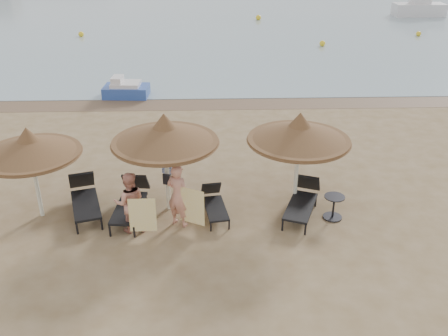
{
  "coord_description": "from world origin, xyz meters",
  "views": [
    {
      "loc": [
        0.9,
        -11.13,
        7.26
      ],
      "look_at": [
        1.31,
        1.2,
        1.02
      ],
      "focal_mm": 40.0,
      "sensor_mm": 36.0,
      "label": 1
    }
  ],
  "objects_px": {
    "person_left": "(129,198)",
    "person_right": "(178,191)",
    "palapa_right": "(299,133)",
    "pedal_boat": "(126,89)",
    "lounger_far_right": "(303,199)",
    "side_table": "(333,208)",
    "palapa_left": "(29,147)",
    "lounger_far_left": "(85,197)",
    "lounger_near_left": "(131,200)",
    "palapa_center": "(165,134)",
    "lounger_near_right": "(214,203)"
  },
  "relations": [
    {
      "from": "lounger_far_right",
      "to": "lounger_near_left",
      "type": "bearing_deg",
      "value": -159.71
    },
    {
      "from": "palapa_center",
      "to": "pedal_boat",
      "type": "xyz_separation_m",
      "value": [
        -2.56,
        9.72,
        -1.89
      ]
    },
    {
      "from": "lounger_near_right",
      "to": "lounger_far_right",
      "type": "relative_size",
      "value": 0.8
    },
    {
      "from": "lounger_far_left",
      "to": "lounger_far_right",
      "type": "relative_size",
      "value": 1.04
    },
    {
      "from": "palapa_right",
      "to": "side_table",
      "type": "bearing_deg",
      "value": -38.72
    },
    {
      "from": "palapa_center",
      "to": "person_left",
      "type": "bearing_deg",
      "value": -130.66
    },
    {
      "from": "lounger_near_left",
      "to": "person_right",
      "type": "height_order",
      "value": "person_right"
    },
    {
      "from": "palapa_left",
      "to": "lounger_near_left",
      "type": "distance_m",
      "value": 2.93
    },
    {
      "from": "lounger_near_left",
      "to": "lounger_near_right",
      "type": "relative_size",
      "value": 1.28
    },
    {
      "from": "palapa_left",
      "to": "lounger_near_right",
      "type": "xyz_separation_m",
      "value": [
        4.68,
        -0.03,
        -1.73
      ]
    },
    {
      "from": "palapa_right",
      "to": "side_table",
      "type": "xyz_separation_m",
      "value": [
        0.92,
        -0.74,
        -1.88
      ]
    },
    {
      "from": "lounger_far_left",
      "to": "pedal_boat",
      "type": "xyz_separation_m",
      "value": [
        -0.28,
        9.75,
        -0.07
      ]
    },
    {
      "from": "palapa_right",
      "to": "lounger_far_right",
      "type": "height_order",
      "value": "palapa_right"
    },
    {
      "from": "palapa_right",
      "to": "pedal_boat",
      "type": "relative_size",
      "value": 1.36
    },
    {
      "from": "lounger_near_left",
      "to": "person_left",
      "type": "height_order",
      "value": "person_left"
    },
    {
      "from": "lounger_near_left",
      "to": "lounger_far_right",
      "type": "xyz_separation_m",
      "value": [
        4.65,
        -0.08,
        -0.02
      ]
    },
    {
      "from": "lounger_far_right",
      "to": "side_table",
      "type": "relative_size",
      "value": 3.14
    },
    {
      "from": "palapa_right",
      "to": "person_left",
      "type": "xyz_separation_m",
      "value": [
        -4.4,
        -1.14,
        -1.23
      ]
    },
    {
      "from": "person_left",
      "to": "pedal_boat",
      "type": "xyz_separation_m",
      "value": [
        -1.68,
        10.75,
        -0.61
      ]
    },
    {
      "from": "palapa_center",
      "to": "side_table",
      "type": "xyz_separation_m",
      "value": [
        4.44,
        -0.62,
        -1.93
      ]
    },
    {
      "from": "side_table",
      "to": "pedal_boat",
      "type": "distance_m",
      "value": 12.49
    },
    {
      "from": "palapa_left",
      "to": "side_table",
      "type": "relative_size",
      "value": 3.93
    },
    {
      "from": "lounger_far_right",
      "to": "side_table",
      "type": "height_order",
      "value": "lounger_far_right"
    },
    {
      "from": "lounger_far_left",
      "to": "lounger_near_left",
      "type": "bearing_deg",
      "value": -25.84
    },
    {
      "from": "lounger_far_left",
      "to": "lounger_near_left",
      "type": "relative_size",
      "value": 1.02
    },
    {
      "from": "lounger_near_left",
      "to": "side_table",
      "type": "height_order",
      "value": "lounger_near_left"
    },
    {
      "from": "lounger_far_right",
      "to": "pedal_boat",
      "type": "relative_size",
      "value": 1.01
    },
    {
      "from": "lounger_far_left",
      "to": "side_table",
      "type": "distance_m",
      "value": 6.74
    },
    {
      "from": "palapa_left",
      "to": "person_left",
      "type": "xyz_separation_m",
      "value": [
        2.54,
        -0.78,
        -1.09
      ]
    },
    {
      "from": "palapa_center",
      "to": "person_right",
      "type": "height_order",
      "value": "palapa_center"
    },
    {
      "from": "lounger_far_left",
      "to": "lounger_near_right",
      "type": "relative_size",
      "value": 1.3
    },
    {
      "from": "lounger_near_right",
      "to": "side_table",
      "type": "bearing_deg",
      "value": -15.15
    },
    {
      "from": "palapa_right",
      "to": "side_table",
      "type": "distance_m",
      "value": 2.22
    },
    {
      "from": "lounger_far_right",
      "to": "pedal_boat",
      "type": "height_order",
      "value": "pedal_boat"
    },
    {
      "from": "person_left",
      "to": "pedal_boat",
      "type": "relative_size",
      "value": 0.93
    },
    {
      "from": "person_left",
      "to": "person_right",
      "type": "height_order",
      "value": "person_right"
    },
    {
      "from": "lounger_far_left",
      "to": "palapa_left",
      "type": "bearing_deg",
      "value": 173.68
    },
    {
      "from": "lounger_far_left",
      "to": "side_table",
      "type": "relative_size",
      "value": 3.28
    },
    {
      "from": "lounger_far_right",
      "to": "person_left",
      "type": "distance_m",
      "value": 4.63
    },
    {
      "from": "person_left",
      "to": "person_right",
      "type": "bearing_deg",
      "value": -177.76
    },
    {
      "from": "palapa_left",
      "to": "side_table",
      "type": "height_order",
      "value": "palapa_left"
    },
    {
      "from": "palapa_left",
      "to": "palapa_center",
      "type": "bearing_deg",
      "value": 4.08
    },
    {
      "from": "lounger_far_right",
      "to": "side_table",
      "type": "distance_m",
      "value": 0.84
    },
    {
      "from": "lounger_far_right",
      "to": "person_left",
      "type": "height_order",
      "value": "person_left"
    },
    {
      "from": "lounger_far_left",
      "to": "lounger_far_right",
      "type": "xyz_separation_m",
      "value": [
        5.94,
        -0.28,
        -0.02
      ]
    },
    {
      "from": "lounger_far_left",
      "to": "person_right",
      "type": "height_order",
      "value": "person_right"
    },
    {
      "from": "person_left",
      "to": "person_right",
      "type": "distance_m",
      "value": 1.23
    },
    {
      "from": "lounger_far_right",
      "to": "person_right",
      "type": "height_order",
      "value": "person_right"
    },
    {
      "from": "person_right",
      "to": "side_table",
      "type": "bearing_deg",
      "value": -147.81
    },
    {
      "from": "side_table",
      "to": "lounger_near_left",
      "type": "bearing_deg",
      "value": 175.87
    }
  ]
}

